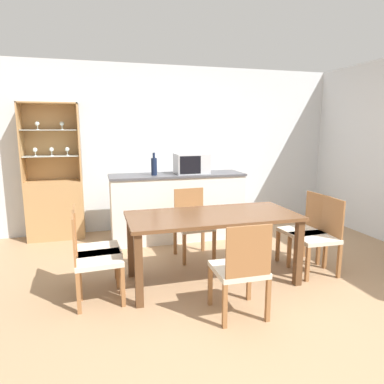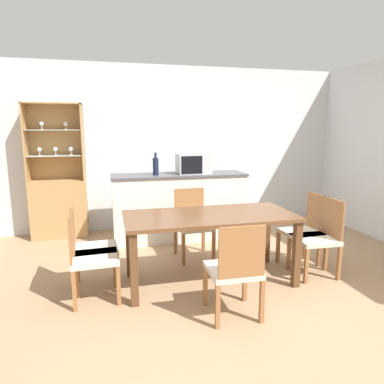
{
  "view_description": "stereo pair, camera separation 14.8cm",
  "coord_description": "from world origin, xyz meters",
  "px_view_note": "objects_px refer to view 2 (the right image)",
  "views": [
    {
      "loc": [
        -1.36,
        -2.77,
        1.58
      ],
      "look_at": [
        -0.24,
        1.19,
        0.82
      ],
      "focal_mm": 32.0,
      "sensor_mm": 36.0,
      "label": 1
    },
    {
      "loc": [
        -1.21,
        -2.81,
        1.58
      ],
      "look_at": [
        -0.24,
        1.19,
        0.82
      ],
      "focal_mm": 32.0,
      "sensor_mm": 36.0,
      "label": 2
    }
  ],
  "objects_px": {
    "display_cabinet": "(59,198)",
    "dining_chair_side_left_near": "(90,257)",
    "dining_chair_side_right_near": "(318,237)",
    "wine_bottle": "(156,166)",
    "dining_table": "(210,223)",
    "dining_chair_head_far": "(193,224)",
    "microwave": "(193,164)",
    "dining_chair_side_right_far": "(306,231)",
    "dining_chair_head_near": "(235,270)",
    "dining_chair_side_left_far": "(91,248)"
  },
  "relations": [
    {
      "from": "display_cabinet",
      "to": "dining_chair_head_far",
      "type": "relative_size",
      "value": 2.3
    },
    {
      "from": "dining_chair_side_right_near",
      "to": "wine_bottle",
      "type": "relative_size",
      "value": 2.71
    },
    {
      "from": "dining_chair_side_left_near",
      "to": "dining_chair_head_near",
      "type": "bearing_deg",
      "value": 59.97
    },
    {
      "from": "dining_chair_side_right_near",
      "to": "wine_bottle",
      "type": "distance_m",
      "value": 2.29
    },
    {
      "from": "display_cabinet",
      "to": "dining_chair_side_right_near",
      "type": "xyz_separation_m",
      "value": [
        2.91,
        -2.11,
        -0.15
      ]
    },
    {
      "from": "display_cabinet",
      "to": "dining_chair_side_left_far",
      "type": "distance_m",
      "value": 1.95
    },
    {
      "from": "dining_chair_side_right_far",
      "to": "dining_chair_side_left_far",
      "type": "bearing_deg",
      "value": 85.58
    },
    {
      "from": "microwave",
      "to": "wine_bottle",
      "type": "bearing_deg",
      "value": -174.63
    },
    {
      "from": "dining_chair_side_right_far",
      "to": "dining_chair_head_near",
      "type": "xyz_separation_m",
      "value": [
        -1.2,
        -0.85,
        0.0
      ]
    },
    {
      "from": "dining_chair_side_right_near",
      "to": "dining_chair_head_near",
      "type": "xyz_separation_m",
      "value": [
        -1.2,
        -0.6,
        0.0
      ]
    },
    {
      "from": "dining_chair_side_right_far",
      "to": "wine_bottle",
      "type": "xyz_separation_m",
      "value": [
        -1.55,
        1.3,
        0.66
      ]
    },
    {
      "from": "dining_chair_side_right_near",
      "to": "microwave",
      "type": "bearing_deg",
      "value": 34.34
    },
    {
      "from": "dining_chair_side_right_far",
      "to": "dining_chair_side_left_near",
      "type": "bearing_deg",
      "value": 91.32
    },
    {
      "from": "dining_chair_head_near",
      "to": "wine_bottle",
      "type": "xyz_separation_m",
      "value": [
        -0.36,
        2.15,
        0.66
      ]
    },
    {
      "from": "dining_chair_side_left_far",
      "to": "dining_chair_side_right_near",
      "type": "bearing_deg",
      "value": 80.5
    },
    {
      "from": "dining_table",
      "to": "microwave",
      "type": "distance_m",
      "value": 1.56
    },
    {
      "from": "display_cabinet",
      "to": "dining_chair_side_left_near",
      "type": "bearing_deg",
      "value": -76.05
    },
    {
      "from": "dining_table",
      "to": "dining_chair_head_near",
      "type": "relative_size",
      "value": 2.06
    },
    {
      "from": "dining_chair_head_near",
      "to": "dining_chair_side_right_far",
      "type": "bearing_deg",
      "value": 36.39
    },
    {
      "from": "wine_bottle",
      "to": "dining_chair_side_left_far",
      "type": "bearing_deg",
      "value": -122.55
    },
    {
      "from": "dining_table",
      "to": "microwave",
      "type": "height_order",
      "value": "microwave"
    },
    {
      "from": "display_cabinet",
      "to": "dining_chair_head_far",
      "type": "bearing_deg",
      "value": -36.34
    },
    {
      "from": "dining_chair_head_near",
      "to": "microwave",
      "type": "xyz_separation_m",
      "value": [
        0.19,
        2.21,
        0.67
      ]
    },
    {
      "from": "dining_chair_side_right_near",
      "to": "dining_chair_side_left_near",
      "type": "bearing_deg",
      "value": 92.31
    },
    {
      "from": "dining_table",
      "to": "microwave",
      "type": "relative_size",
      "value": 3.73
    },
    {
      "from": "dining_chair_head_far",
      "to": "dining_chair_head_near",
      "type": "relative_size",
      "value": 1.0
    },
    {
      "from": "dining_chair_head_far",
      "to": "dining_chair_side_left_near",
      "type": "bearing_deg",
      "value": 31.97
    },
    {
      "from": "dining_chair_side_left_far",
      "to": "microwave",
      "type": "xyz_separation_m",
      "value": [
        1.39,
        1.36,
        0.67
      ]
    },
    {
      "from": "dining_chair_side_right_far",
      "to": "dining_table",
      "type": "bearing_deg",
      "value": 91.35
    },
    {
      "from": "dining_chair_side_left_far",
      "to": "microwave",
      "type": "relative_size",
      "value": 1.81
    },
    {
      "from": "dining_chair_side_left_near",
      "to": "microwave",
      "type": "xyz_separation_m",
      "value": [
        1.39,
        1.6,
        0.67
      ]
    },
    {
      "from": "dining_chair_side_left_far",
      "to": "microwave",
      "type": "height_order",
      "value": "microwave"
    },
    {
      "from": "dining_chair_head_far",
      "to": "wine_bottle",
      "type": "xyz_separation_m",
      "value": [
        -0.35,
        0.7,
        0.66
      ]
    },
    {
      "from": "display_cabinet",
      "to": "dining_chair_side_right_near",
      "type": "distance_m",
      "value": 3.6
    },
    {
      "from": "dining_chair_side_right_far",
      "to": "display_cabinet",
      "type": "bearing_deg",
      "value": 52.8
    },
    {
      "from": "dining_table",
      "to": "dining_chair_side_left_near",
      "type": "bearing_deg",
      "value": -174.13
    },
    {
      "from": "dining_chair_side_right_near",
      "to": "microwave",
      "type": "distance_m",
      "value": 2.01
    },
    {
      "from": "dining_chair_head_near",
      "to": "microwave",
      "type": "relative_size",
      "value": 1.81
    },
    {
      "from": "dining_chair_side_right_far",
      "to": "wine_bottle",
      "type": "distance_m",
      "value": 2.13
    },
    {
      "from": "dining_table",
      "to": "display_cabinet",
      "type": "bearing_deg",
      "value": 130.84
    },
    {
      "from": "dining_table",
      "to": "dining_chair_side_left_near",
      "type": "height_order",
      "value": "dining_chair_side_left_near"
    },
    {
      "from": "display_cabinet",
      "to": "dining_chair_side_right_far",
      "type": "distance_m",
      "value": 3.46
    },
    {
      "from": "dining_chair_side_left_near",
      "to": "display_cabinet",
      "type": "bearing_deg",
      "value": -169.25
    },
    {
      "from": "dining_chair_side_right_near",
      "to": "dining_table",
      "type": "bearing_deg",
      "value": 86.46
    },
    {
      "from": "dining_chair_head_far",
      "to": "dining_chair_head_near",
      "type": "bearing_deg",
      "value": 86.57
    },
    {
      "from": "display_cabinet",
      "to": "dining_table",
      "type": "height_order",
      "value": "display_cabinet"
    },
    {
      "from": "display_cabinet",
      "to": "dining_table",
      "type": "relative_size",
      "value": 1.12
    },
    {
      "from": "dining_chair_side_right_far",
      "to": "dining_chair_side_right_near",
      "type": "distance_m",
      "value": 0.25
    },
    {
      "from": "dining_chair_side_right_near",
      "to": "display_cabinet",
      "type": "bearing_deg",
      "value": 56.37
    },
    {
      "from": "dining_chair_side_right_near",
      "to": "microwave",
      "type": "xyz_separation_m",
      "value": [
        -1.0,
        1.6,
        0.67
      ]
    }
  ]
}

